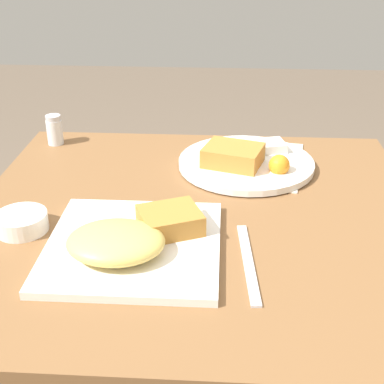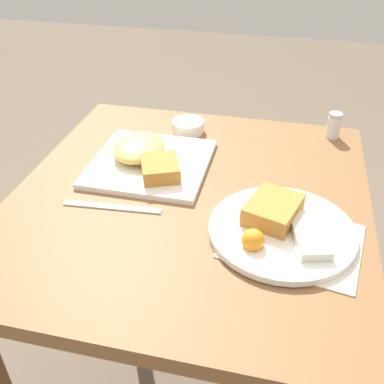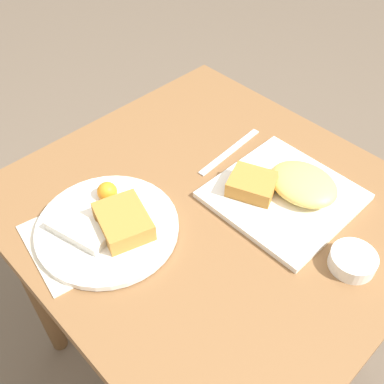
# 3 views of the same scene
# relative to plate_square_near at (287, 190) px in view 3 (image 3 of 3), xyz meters

# --- Properties ---
(ground_plane) EXTENTS (8.00, 8.00, 0.00)m
(ground_plane) POSITION_rel_plate_square_near_xyz_m (0.10, 0.13, -0.77)
(ground_plane) COLOR brown
(dining_table) EXTENTS (0.85, 0.80, 0.74)m
(dining_table) POSITION_rel_plate_square_near_xyz_m (0.10, 0.13, -0.12)
(dining_table) COLOR brown
(dining_table) RESTS_ON ground_plane
(menu_card) EXTENTS (0.24, 0.29, 0.00)m
(menu_card) POSITION_rel_plate_square_near_xyz_m (0.21, 0.37, -0.02)
(menu_card) COLOR beige
(menu_card) RESTS_ON dining_table
(plate_square_near) EXTENTS (0.28, 0.28, 0.06)m
(plate_square_near) POSITION_rel_plate_square_near_xyz_m (0.00, 0.00, 0.00)
(plate_square_near) COLOR white
(plate_square_near) RESTS_ON dining_table
(plate_oval_far) EXTENTS (0.29, 0.29, 0.05)m
(plate_oval_far) POSITION_rel_plate_square_near_xyz_m (0.19, 0.34, -0.00)
(plate_oval_far) COLOR white
(plate_oval_far) RESTS_ON menu_card
(sauce_ramekin) EXTENTS (0.09, 0.09, 0.03)m
(sauce_ramekin) POSITION_rel_plate_square_near_xyz_m (-0.20, 0.06, -0.00)
(sauce_ramekin) COLOR white
(sauce_ramekin) RESTS_ON dining_table
(butter_knife) EXTENTS (0.03, 0.22, 0.00)m
(butter_knife) POSITION_rel_plate_square_near_xyz_m (0.19, -0.02, -0.02)
(butter_knife) COLOR silver
(butter_knife) RESTS_ON dining_table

